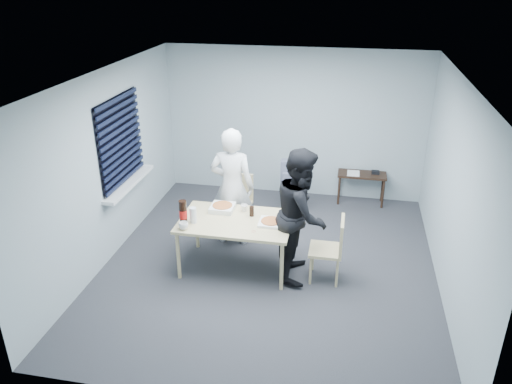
% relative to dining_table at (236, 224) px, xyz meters
% --- Properties ---
extents(room, '(5.00, 5.00, 5.00)m').
position_rel_dining_table_xyz_m(room, '(-1.76, 0.54, 0.78)').
color(room, '#28282D').
rests_on(room, ground).
extents(dining_table, '(1.49, 0.94, 0.72)m').
position_rel_dining_table_xyz_m(dining_table, '(0.00, 0.00, 0.00)').
color(dining_table, tan).
rests_on(dining_table, ground).
extents(chair_far, '(0.42, 0.42, 0.89)m').
position_rel_dining_table_xyz_m(chair_far, '(-0.22, 1.10, -0.15)').
color(chair_far, tan).
rests_on(chair_far, ground).
extents(chair_right, '(0.42, 0.42, 0.89)m').
position_rel_dining_table_xyz_m(chair_right, '(1.29, -0.05, -0.15)').
color(chair_right, tan).
rests_on(chair_right, ground).
extents(person_white, '(0.65, 0.42, 1.77)m').
position_rel_dining_table_xyz_m(person_white, '(-0.21, 0.69, 0.22)').
color(person_white, silver).
rests_on(person_white, ground).
extents(person_black, '(0.47, 0.86, 1.77)m').
position_rel_dining_table_xyz_m(person_black, '(0.87, 0.03, 0.22)').
color(person_black, black).
rests_on(person_black, ground).
extents(side_table, '(0.82, 0.37, 0.55)m').
position_rel_dining_table_xyz_m(side_table, '(1.66, 2.42, -0.20)').
color(side_table, black).
rests_on(side_table, ground).
extents(stool, '(0.33, 0.33, 0.46)m').
position_rel_dining_table_xyz_m(stool, '(0.50, 1.84, -0.32)').
color(stool, black).
rests_on(stool, ground).
extents(backpack, '(0.33, 0.24, 0.46)m').
position_rel_dining_table_xyz_m(backpack, '(0.50, 1.82, 0.02)').
color(backpack, slate).
rests_on(backpack, stool).
extents(pizza_box_a, '(0.32, 0.32, 0.08)m').
position_rel_dining_table_xyz_m(pizza_box_a, '(-0.25, 0.26, 0.10)').
color(pizza_box_a, white).
rests_on(pizza_box_a, dining_table).
extents(pizza_box_b, '(0.31, 0.31, 0.04)m').
position_rel_dining_table_xyz_m(pizza_box_b, '(0.47, -0.00, 0.08)').
color(pizza_box_b, white).
rests_on(pizza_box_b, dining_table).
extents(mug_a, '(0.17, 0.17, 0.10)m').
position_rel_dining_table_xyz_m(mug_a, '(-0.60, -0.37, 0.11)').
color(mug_a, white).
rests_on(mug_a, dining_table).
extents(mug_b, '(0.10, 0.10, 0.09)m').
position_rel_dining_table_xyz_m(mug_b, '(0.05, 0.29, 0.11)').
color(mug_b, white).
rests_on(mug_b, dining_table).
extents(cola_glass, '(0.08, 0.08, 0.14)m').
position_rel_dining_table_xyz_m(cola_glass, '(0.18, 0.16, 0.13)').
color(cola_glass, black).
rests_on(cola_glass, dining_table).
extents(soda_bottle, '(0.10, 0.10, 0.33)m').
position_rel_dining_table_xyz_m(soda_bottle, '(-0.64, -0.23, 0.22)').
color(soda_bottle, black).
rests_on(soda_bottle, dining_table).
extents(plastic_cups, '(0.12, 0.12, 0.21)m').
position_rel_dining_table_xyz_m(plastic_cups, '(-0.53, -0.17, 0.17)').
color(plastic_cups, silver).
rests_on(plastic_cups, dining_table).
extents(rubber_band, '(0.06, 0.06, 0.00)m').
position_rel_dining_table_xyz_m(rubber_band, '(0.29, -0.26, 0.06)').
color(rubber_band, red).
rests_on(rubber_band, dining_table).
extents(papers, '(0.29, 0.34, 0.00)m').
position_rel_dining_table_xyz_m(papers, '(1.51, 2.40, -0.11)').
color(papers, white).
rests_on(papers, side_table).
extents(black_box, '(0.15, 0.13, 0.06)m').
position_rel_dining_table_xyz_m(black_box, '(1.88, 2.45, -0.09)').
color(black_box, black).
rests_on(black_box, side_table).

